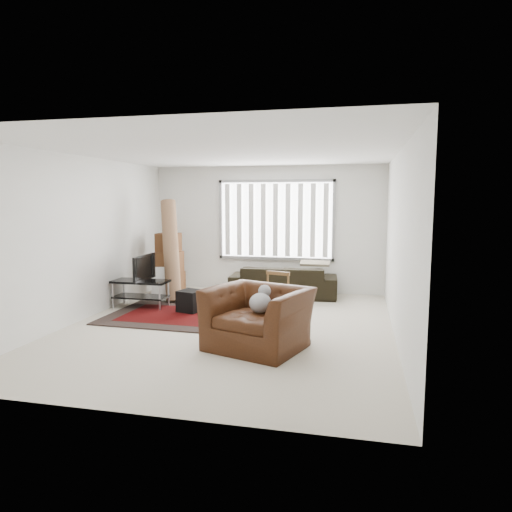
{
  "coord_description": "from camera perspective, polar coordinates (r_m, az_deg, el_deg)",
  "views": [
    {
      "loc": [
        1.95,
        -6.69,
        1.99
      ],
      "look_at": [
        0.28,
        0.69,
        1.05
      ],
      "focal_mm": 32.0,
      "sensor_mm": 36.0,
      "label": 1
    }
  ],
  "objects": [
    {
      "name": "rolled_rug",
      "position": [
        9.12,
        -10.58,
        0.73
      ],
      "size": [
        0.7,
        0.89,
        2.0
      ],
      "primitive_type": "cylinder",
      "rotation": [
        -0.29,
        0.0,
        0.53
      ],
      "color": "brown",
      "rests_on": "ground"
    },
    {
      "name": "moving_boxes",
      "position": [
        9.71,
        -10.76,
        -1.26
      ],
      "size": [
        0.53,
        0.49,
        1.29
      ],
      "color": "#57341B",
      "rests_on": "ground"
    },
    {
      "name": "room",
      "position": [
        7.45,
        -2.16,
        5.3
      ],
      "size": [
        6.0,
        6.02,
        2.71
      ],
      "color": "beige",
      "rests_on": "ground"
    },
    {
      "name": "white_flatpack",
      "position": [
        9.17,
        -11.25,
        -3.46
      ],
      "size": [
        0.57,
        0.35,
        0.67
      ],
      "primitive_type": "cube",
      "rotation": [
        -0.24,
        0.0,
        0.24
      ],
      "color": "silver",
      "rests_on": "ground"
    },
    {
      "name": "armchair",
      "position": [
        6.16,
        0.27,
        -7.21
      ],
      "size": [
        1.53,
        1.43,
        0.93
      ],
      "rotation": [
        0.0,
        0.0,
        -0.32
      ],
      "color": "#3A1B0C",
      "rests_on": "ground"
    },
    {
      "name": "sofa",
      "position": [
        9.39,
        3.46,
        -2.57
      ],
      "size": [
        2.23,
        1.09,
        0.83
      ],
      "primitive_type": "imported",
      "rotation": [
        0.0,
        0.0,
        3.21
      ],
      "color": "black",
      "rests_on": "ground"
    },
    {
      "name": "side_chair",
      "position": [
        7.41,
        2.18,
        -4.9
      ],
      "size": [
        0.53,
        0.53,
        0.82
      ],
      "rotation": [
        0.0,
        0.0,
        -0.26
      ],
      "color": "#958161",
      "rests_on": "ground"
    },
    {
      "name": "subwoofer",
      "position": [
        8.18,
        -8.19,
        -5.56
      ],
      "size": [
        0.46,
        0.46,
        0.37
      ],
      "primitive_type": "cube",
      "rotation": [
        0.0,
        0.0,
        -0.27
      ],
      "color": "black",
      "rests_on": "persian_rug"
    },
    {
      "name": "tv_stand",
      "position": [
        8.69,
        -14.2,
        -3.89
      ],
      "size": [
        1.02,
        0.46,
        0.51
      ],
      "color": "black",
      "rests_on": "ground"
    },
    {
      "name": "tv",
      "position": [
        8.63,
        -14.28,
        -1.41
      ],
      "size": [
        0.11,
        0.83,
        0.47
      ],
      "primitive_type": "imported",
      "rotation": [
        0.0,
        0.0,
        1.57
      ],
      "color": "black",
      "rests_on": "tv_stand"
    },
    {
      "name": "persian_rug",
      "position": [
        7.94,
        -8.8,
        -7.42
      ],
      "size": [
        2.69,
        1.82,
        0.02
      ],
      "color": "black",
      "rests_on": "ground"
    }
  ]
}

